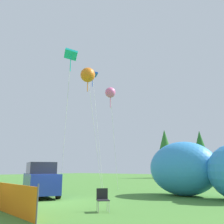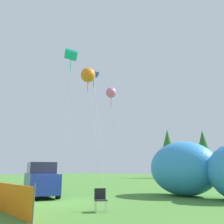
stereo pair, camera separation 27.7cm
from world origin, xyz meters
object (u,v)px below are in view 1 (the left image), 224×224
Objects in this scene: kite_teal_diamond at (71,57)px; kite_blue_box at (93,76)px; inflatable_cat at (198,170)px; kite_orange_flower at (88,75)px; parked_car at (41,180)px; kite_pink_octopus at (110,93)px; folding_chair at (103,198)px.

kite_teal_diamond is 6.59m from kite_blue_box.
kite_orange_flower reaches higher than inflatable_cat.
kite_blue_box is at bearing 135.08° from parked_car.
kite_orange_flower is at bearing 91.81° from parked_car.
inflatable_cat is 0.90× the size of kite_pink_octopus.
inflatable_cat reaches higher than folding_chair.
kite_pink_octopus is at bearing 94.16° from kite_orange_flower.
kite_teal_diamond reaches higher than kite_pink_octopus.
inflatable_cat is 10.16m from kite_orange_flower.
parked_car is 0.61× the size of inflatable_cat.
kite_teal_diamond is at bearing -135.91° from inflatable_cat.
kite_pink_octopus is (-5.49, 7.15, 7.38)m from folding_chair.
kite_teal_diamond reaches higher than inflatable_cat.
parked_car is 8.70m from kite_teal_diamond.
folding_chair is 0.12× the size of inflatable_cat.
kite_teal_diamond reaches higher than parked_car.
folding_chair is 10.50m from kite_orange_flower.
kite_blue_box is at bearing -175.76° from inflatable_cat.
kite_pink_octopus is at bearing -21.70° from kite_blue_box.
kite_blue_box is (-3.21, 5.68, 0.99)m from kite_teal_diamond.
kite_orange_flower is at bearing -49.97° from kite_blue_box.
parked_car is at bearing -114.95° from kite_orange_flower.
parked_car is at bearing -124.81° from kite_teal_diamond.
kite_orange_flower reaches higher than kite_pink_octopus.
kite_pink_octopus is at bearing 87.98° from kite_teal_diamond.
kite_pink_octopus reaches higher than parked_car.
inflatable_cat is 0.69× the size of kite_blue_box.
kite_orange_flower is at bearing -179.11° from folding_chair.
kite_pink_octopus is at bearing -166.37° from inflatable_cat.
folding_chair is at bearing -52.47° from kite_pink_octopus.
inflatable_cat is at bearing -3.95° from kite_blue_box.
folding_chair is at bearing -90.81° from inflatable_cat.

